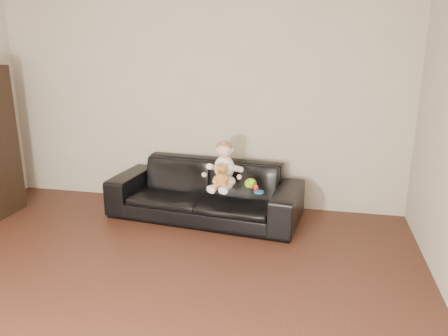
% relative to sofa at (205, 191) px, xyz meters
% --- Properties ---
extents(floor, '(5.50, 5.50, 0.00)m').
position_rel_sofa_xyz_m(floor, '(-0.21, -2.25, -0.32)').
color(floor, '#442418').
rests_on(floor, ground).
extents(wall_back, '(5.00, 0.00, 5.00)m').
position_rel_sofa_xyz_m(wall_back, '(-0.21, 0.50, 0.98)').
color(wall_back, '#B5AB98').
rests_on(wall_back, ground).
extents(sofa, '(2.26, 1.09, 0.64)m').
position_rel_sofa_xyz_m(sofa, '(0.00, 0.00, 0.00)').
color(sofa, black).
rests_on(sofa, floor).
extents(baby, '(0.40, 0.47, 0.52)m').
position_rel_sofa_xyz_m(baby, '(0.25, -0.12, 0.33)').
color(baby, '#FAD4D3').
rests_on(baby, sofa).
extents(teddy_bear, '(0.18, 0.18, 0.26)m').
position_rel_sofa_xyz_m(teddy_bear, '(0.26, -0.28, 0.29)').
color(teddy_bear, '#AD7731').
rests_on(teddy_bear, sofa).
extents(toy_green, '(0.18, 0.20, 0.11)m').
position_rel_sofa_xyz_m(toy_green, '(0.54, -0.09, 0.16)').
color(toy_green, '#88DC19').
rests_on(toy_green, sofa).
extents(toy_rattle, '(0.08, 0.08, 0.06)m').
position_rel_sofa_xyz_m(toy_rattle, '(0.61, -0.16, 0.13)').
color(toy_rattle, red).
rests_on(toy_rattle, sofa).
extents(toy_blue_disc, '(0.12, 0.12, 0.02)m').
position_rel_sofa_xyz_m(toy_blue_disc, '(0.66, -0.21, 0.11)').
color(toy_blue_disc, blue).
rests_on(toy_blue_disc, sofa).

